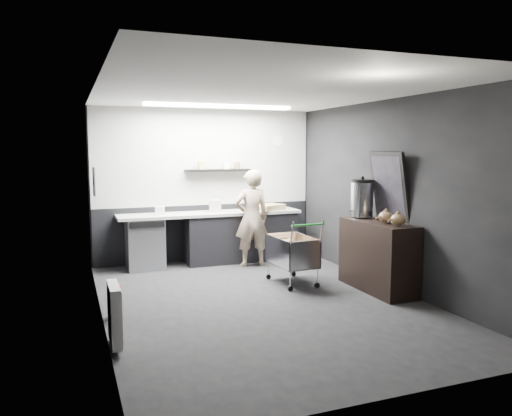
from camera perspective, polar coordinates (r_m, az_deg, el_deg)
name	(u,v)px	position (r m, az deg, el deg)	size (l,w,h in m)	color
floor	(262,302)	(6.66, 0.66, -10.65)	(5.50, 5.50, 0.00)	black
ceiling	(262,92)	(6.40, 0.69, 13.11)	(5.50, 5.50, 0.00)	white
wall_back	(206,185)	(9.00, -5.76, 2.61)	(5.50, 5.50, 0.00)	black
wall_front	(393,233)	(3.98, 15.35, -2.73)	(5.50, 5.50, 0.00)	black
wall_left	(99,206)	(5.96, -17.52, 0.26)	(5.50, 5.50, 0.00)	black
wall_right	(392,194)	(7.36, 15.33, 1.50)	(5.50, 5.50, 0.00)	black
kitchen_wall_panel	(206,157)	(8.96, -5.76, 5.80)	(3.95, 0.02, 1.70)	#AFAFAA
dado_panel	(207,232)	(9.08, -5.66, -2.76)	(3.95, 0.02, 1.00)	black
floating_shelf	(218,170)	(8.91, -4.32, 4.33)	(1.20, 0.22, 0.04)	black
wall_clock	(278,141)	(9.41, 2.56, 7.69)	(0.20, 0.20, 0.03)	white
poster	(94,181)	(7.24, -18.03, 2.92)	(0.02, 0.30, 0.40)	silver
poster_red_band	(94,176)	(7.23, -18.01, 3.47)	(0.01, 0.22, 0.10)	red
radiator	(114,314)	(5.29, -15.88, -11.58)	(0.10, 0.50, 0.60)	white
ceiling_strip	(220,106)	(8.14, -4.19, 11.50)	(2.40, 0.20, 0.04)	white
prep_counter	(219,237)	(8.83, -4.28, -3.29)	(3.20, 0.61, 0.90)	black
person	(252,218)	(8.49, -0.50, -1.16)	(0.60, 0.40, 1.65)	beige
shopping_cart	(292,253)	(7.44, 4.14, -5.19)	(0.56, 0.90, 0.96)	silver
sideboard	(377,247)	(7.29, 13.69, -4.31)	(0.56, 1.31, 1.96)	black
fire_extinguisher	(115,299)	(6.27, -15.81, -9.95)	(0.14, 0.14, 0.45)	#B40C15
cardboard_box	(269,207)	(9.02, 1.49, 0.10)	(0.50, 0.38, 0.10)	tan
pink_tub	(215,206)	(8.73, -4.69, 0.23)	(0.21, 0.21, 0.21)	beige
white_container	(160,211)	(8.47, -10.92, -0.31)	(0.16, 0.12, 0.14)	white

